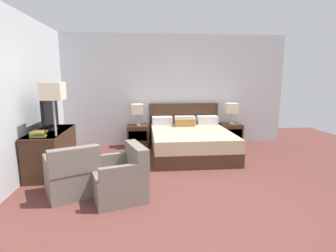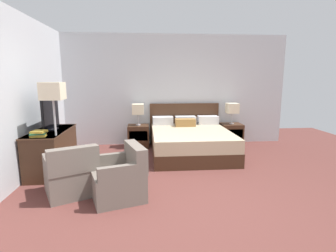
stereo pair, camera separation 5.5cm
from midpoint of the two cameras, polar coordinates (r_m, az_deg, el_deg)
name	(u,v)px [view 1 (the left image)]	position (r m, az deg, el deg)	size (l,w,h in m)	color
ground_plane	(186,208)	(3.64, 3.38, -17.31)	(10.41, 10.41, 0.00)	brown
wall_back	(164,90)	(6.70, -1.13, 7.77)	(6.20, 0.06, 2.76)	silver
wall_left	(23,97)	(5.04, -29.24, 5.57)	(0.06, 5.27, 2.76)	silver
bed	(190,141)	(5.90, 4.54, -3.21)	(1.77, 2.05, 1.05)	#422819
nightstand_left	(138,136)	(6.51, -6.78, -2.21)	(0.51, 0.47, 0.55)	#422819
nightstand_right	(230,134)	(6.87, 13.20, -1.75)	(0.51, 0.47, 0.55)	#422819
table_lamp_left	(137,109)	(6.40, -6.91, 3.61)	(0.28, 0.28, 0.52)	#B7B7BC
table_lamp_right	(231,108)	(6.76, 13.43, 3.76)	(0.28, 0.28, 0.52)	#B7B7BC
dresser	(52,151)	(5.21, -24.25, -4.93)	(0.57, 1.34, 0.76)	#422819
tv	(50,113)	(5.15, -24.55, 2.54)	(0.18, 0.77, 0.63)	black
book_red_cover	(38,136)	(4.67, -26.70, -1.92)	(0.23, 0.16, 0.04)	gold
book_blue_cover	(38,134)	(4.67, -26.77, -1.51)	(0.23, 0.17, 0.03)	#2D7042
book_small_top	(39,132)	(4.66, -26.60, -1.15)	(0.21, 0.19, 0.03)	gold
armchair_by_window	(72,176)	(4.13, -20.46, -10.13)	(0.91, 0.92, 0.76)	#70665B
armchair_companion	(122,179)	(3.84, -10.48, -11.24)	(0.87, 0.86, 0.76)	#70665B
floor_lamp	(53,98)	(4.59, -24.05, 5.54)	(0.33, 0.33, 1.62)	#B7B7BC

